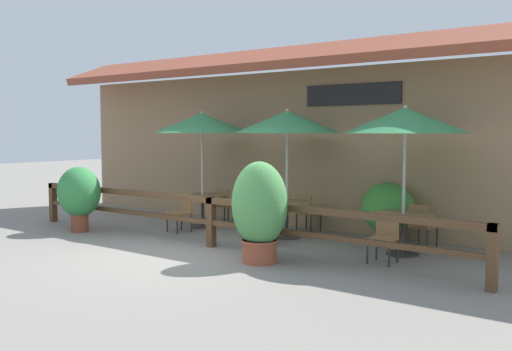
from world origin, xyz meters
name	(u,v)px	position (x,y,z in m)	size (l,w,h in m)	color
ground_plane	(172,256)	(0.00, 0.00, 0.00)	(60.00, 60.00, 0.00)	gray
building_facade	(298,133)	(0.00, 4.10, 2.17)	(14.28, 1.49, 4.23)	#997A56
patio_railing	(211,211)	(0.00, 1.05, 0.70)	(10.40, 0.14, 0.95)	brown
patio_umbrella_near	(202,123)	(-1.68, 2.66, 2.41)	(2.19, 2.19, 2.67)	#B7B2A8
dining_table_near	(203,201)	(-1.68, 2.66, 0.60)	(1.06, 1.06, 0.75)	olive
chair_near_streetside	(182,211)	(-1.60, 1.90, 0.47)	(0.49, 0.49, 0.84)	olive
chair_near_wallside	(225,204)	(-1.65, 3.43, 0.47)	(0.45, 0.45, 0.84)	olive
patio_umbrella_middle	(287,122)	(0.62, 2.73, 2.41)	(2.19, 2.19, 2.67)	#B7B2A8
dining_table_middle	(287,209)	(0.62, 2.73, 0.60)	(1.06, 1.06, 0.75)	olive
chair_middle_streetside	(264,220)	(0.63, 1.91, 0.47)	(0.48, 0.48, 0.84)	olive
chair_middle_wallside	(307,211)	(0.61, 3.55, 0.47)	(0.44, 0.44, 0.84)	olive
patio_umbrella_far	(405,120)	(3.23, 2.56, 2.41)	(2.19, 2.19, 2.67)	#B7B2A8
dining_table_far	(403,222)	(3.23, 2.56, 0.60)	(1.06, 1.06, 0.75)	olive
chair_far_streetside	(384,235)	(3.21, 1.79, 0.47)	(0.43, 0.43, 0.84)	olive
chair_far_wallside	(421,224)	(3.28, 3.33, 0.47)	(0.48, 0.48, 0.84)	olive
potted_plant_entrance_palm	(259,209)	(1.51, 0.55, 0.91)	(0.98, 0.88, 1.71)	#9E4C33
potted_plant_tall_tropical	(79,194)	(-3.44, 0.58, 0.84)	(1.00, 0.90, 1.43)	brown
potted_plant_broad_leaf	(388,210)	(2.50, 3.55, 0.65)	(1.06, 0.95, 1.20)	#9E4C33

